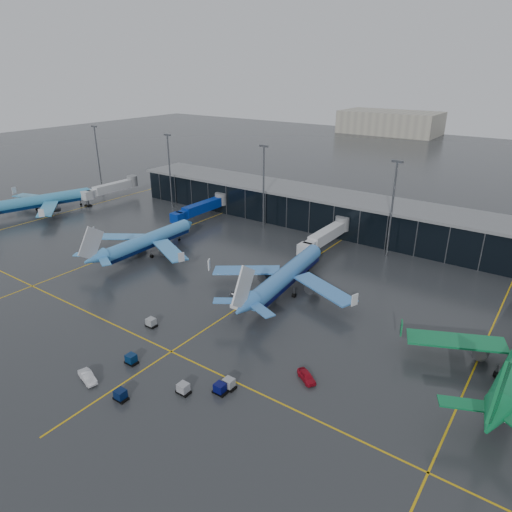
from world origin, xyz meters
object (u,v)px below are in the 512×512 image
Objects in this scene: airliner_klm_west at (43,194)px; airliner_arkefly at (148,232)px; airliner_klm_near at (287,265)px; mobile_airstair at (238,303)px; service_van_red at (307,376)px; baggage_carts at (171,371)px; service_van_white at (88,377)px.

airliner_klm_west is 1.07× the size of airliner_arkefly.
airliner_klm_west reaches higher than airliner_klm_near.
mobile_airstair reaches higher than service_van_red.
mobile_airstair is 27.31m from service_van_red.
airliner_klm_west is at bearing 110.10° from service_van_red.
airliner_arkefly is at bearing 177.72° from airliner_klm_near.
airliner_klm_near is 37.23m from baggage_carts.
baggage_carts is 25.36m from mobile_airstair.
airliner_arkefly reaches higher than baggage_carts.
airliner_klm_near is at bearing 70.94° from service_van_red.
baggage_carts is (42.65, -34.19, -5.27)m from airliner_arkefly.
mobile_airstair is at bearing 94.44° from service_van_red.
mobile_airstair is 34.07m from service_van_white.
airliner_klm_west is 108.63m from baggage_carts.
airliner_klm_near is 13.95m from mobile_airstair.
airliner_klm_west is 123.12m from service_van_red.
service_van_white is (32.76, -43.12, -5.27)m from airliner_arkefly.
airliner_klm_near is 9.65× the size of service_van_red.
mobile_airstair is (95.87, -14.59, -5.67)m from airliner_klm_west.
service_van_white is at bearing -107.17° from airliner_klm_near.
airliner_arkefly reaches higher than service_van_red.
airliner_arkefly is 42.02m from airliner_klm_near.
airliner_klm_west is at bearing 158.69° from baggage_carts.
mobile_airstair is (-4.49, -11.98, -5.58)m from airliner_klm_near.
service_van_white is at bearing -12.01° from airliner_klm_west.
airliner_klm_west reaches higher than service_van_white.
baggage_carts is 13.32m from service_van_white.
mobile_airstair is at bearing 101.83° from baggage_carts.
airliner_klm_near reaches higher than mobile_airstair.
mobile_airstair is 0.80× the size of service_van_red.
baggage_carts is (101.07, -39.42, -5.69)m from airliner_klm_west.
baggage_carts is at bearing 155.09° from service_van_red.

